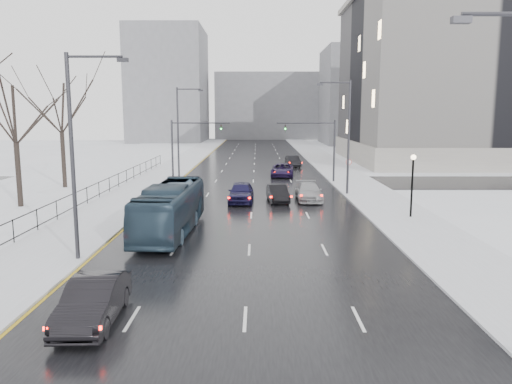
{
  "coord_description": "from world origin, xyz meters",
  "views": [
    {
      "loc": [
        0.43,
        -3.68,
        7.23
      ],
      "look_at": [
        0.35,
        26.06,
        2.5
      ],
      "focal_mm": 35.0,
      "sensor_mm": 36.0,
      "label": 1
    }
  ],
  "objects_px": {
    "tree_park_e": "(65,188)",
    "streetlight_l_near": "(77,147)",
    "mast_signal_left": "(182,143)",
    "no_uturn_sign": "(349,165)",
    "mast_signal_right": "(324,143)",
    "sedan_right_near": "(278,194)",
    "sedan_right_far": "(309,192)",
    "streetlight_l_far": "(180,128)",
    "sedan_center_near": "(241,192)",
    "sedan_right_distant": "(293,161)",
    "bus": "(170,209)",
    "lamppost_r_mid": "(413,177)",
    "tree_park_d": "(21,208)",
    "sedan_right_cross": "(282,170)",
    "sedan_left_near": "(93,301)",
    "streetlight_r_mid": "(346,132)"
  },
  "relations": [
    {
      "from": "sedan_center_near",
      "to": "bus",
      "type": "bearing_deg",
      "value": -108.67
    },
    {
      "from": "sedan_right_far",
      "to": "streetlight_l_near",
      "type": "bearing_deg",
      "value": -127.44
    },
    {
      "from": "sedan_right_far",
      "to": "lamppost_r_mid",
      "type": "bearing_deg",
      "value": -48.85
    },
    {
      "from": "sedan_right_far",
      "to": "sedan_right_distant",
      "type": "xyz_separation_m",
      "value": [
        0.55,
        26.22,
        0.0
      ]
    },
    {
      "from": "mast_signal_right",
      "to": "sedan_right_distant",
      "type": "distance_m",
      "value": 15.83
    },
    {
      "from": "streetlight_l_near",
      "to": "lamppost_r_mid",
      "type": "height_order",
      "value": "streetlight_l_near"
    },
    {
      "from": "mast_signal_left",
      "to": "sedan_right_far",
      "type": "height_order",
      "value": "mast_signal_left"
    },
    {
      "from": "sedan_left_near",
      "to": "streetlight_l_near",
      "type": "bearing_deg",
      "value": 109.94
    },
    {
      "from": "tree_park_d",
      "to": "sedan_right_distant",
      "type": "relative_size",
      "value": 2.81
    },
    {
      "from": "no_uturn_sign",
      "to": "sedan_right_distant",
      "type": "height_order",
      "value": "no_uturn_sign"
    },
    {
      "from": "mast_signal_right",
      "to": "sedan_right_far",
      "type": "height_order",
      "value": "mast_signal_right"
    },
    {
      "from": "streetlight_r_mid",
      "to": "sedan_center_near",
      "type": "bearing_deg",
      "value": -157.42
    },
    {
      "from": "sedan_left_near",
      "to": "sedan_right_far",
      "type": "bearing_deg",
      "value": 65.96
    },
    {
      "from": "tree_park_e",
      "to": "sedan_left_near",
      "type": "distance_m",
      "value": 33.89
    },
    {
      "from": "streetlight_l_near",
      "to": "tree_park_e",
      "type": "bearing_deg",
      "value": 112.69
    },
    {
      "from": "lamppost_r_mid",
      "to": "tree_park_e",
      "type": "bearing_deg",
      "value": 154.38
    },
    {
      "from": "mast_signal_right",
      "to": "sedan_right_near",
      "type": "height_order",
      "value": "mast_signal_right"
    },
    {
      "from": "streetlight_l_near",
      "to": "sedan_right_near",
      "type": "relative_size",
      "value": 2.38
    },
    {
      "from": "tree_park_d",
      "to": "sedan_right_near",
      "type": "height_order",
      "value": "tree_park_d"
    },
    {
      "from": "mast_signal_right",
      "to": "sedan_right_far",
      "type": "xyz_separation_m",
      "value": [
        -2.65,
        -10.9,
        -3.34
      ]
    },
    {
      "from": "streetlight_l_near",
      "to": "streetlight_l_far",
      "type": "xyz_separation_m",
      "value": [
        0.0,
        32.0,
        0.0
      ]
    },
    {
      "from": "mast_signal_right",
      "to": "tree_park_d",
      "type": "bearing_deg",
      "value": -150.88
    },
    {
      "from": "sedan_left_near",
      "to": "bus",
      "type": "distance_m",
      "value": 13.05
    },
    {
      "from": "sedan_left_near",
      "to": "sedan_right_cross",
      "type": "relative_size",
      "value": 0.89
    },
    {
      "from": "streetlight_l_far",
      "to": "sedan_center_near",
      "type": "height_order",
      "value": "streetlight_l_far"
    },
    {
      "from": "tree_park_d",
      "to": "sedan_right_cross",
      "type": "xyz_separation_m",
      "value": [
        21.08,
        18.86,
        0.78
      ]
    },
    {
      "from": "streetlight_r_mid",
      "to": "mast_signal_left",
      "type": "height_order",
      "value": "streetlight_r_mid"
    },
    {
      "from": "mast_signal_left",
      "to": "bus",
      "type": "xyz_separation_m",
      "value": [
        2.53,
        -22.28,
        -2.58
      ]
    },
    {
      "from": "mast_signal_left",
      "to": "sedan_left_near",
      "type": "height_order",
      "value": "mast_signal_left"
    },
    {
      "from": "tree_park_e",
      "to": "mast_signal_right",
      "type": "height_order",
      "value": "tree_park_e"
    },
    {
      "from": "streetlight_l_near",
      "to": "mast_signal_left",
      "type": "xyz_separation_m",
      "value": [
        0.84,
        28.0,
        -1.51
      ]
    },
    {
      "from": "streetlight_l_far",
      "to": "sedan_right_cross",
      "type": "distance_m",
      "value": 12.45
    },
    {
      "from": "sedan_right_near",
      "to": "sedan_right_distant",
      "type": "xyz_separation_m",
      "value": [
        3.14,
        26.94,
        0.04
      ]
    },
    {
      "from": "streetlight_l_far",
      "to": "tree_park_e",
      "type": "bearing_deg",
      "value": -141.43
    },
    {
      "from": "tree_park_e",
      "to": "streetlight_l_near",
      "type": "distance_m",
      "value": 26.61
    },
    {
      "from": "tree_park_e",
      "to": "sedan_right_far",
      "type": "xyz_separation_m",
      "value": [
        22.88,
        -6.9,
        0.77
      ]
    },
    {
      "from": "sedan_center_near",
      "to": "lamppost_r_mid",
      "type": "bearing_deg",
      "value": -25.94
    },
    {
      "from": "streetlight_l_near",
      "to": "no_uturn_sign",
      "type": "xyz_separation_m",
      "value": [
        17.37,
        24.0,
        -3.32
      ]
    },
    {
      "from": "sedan_right_near",
      "to": "streetlight_l_near",
      "type": "bearing_deg",
      "value": -127.9
    },
    {
      "from": "tree_park_e",
      "to": "sedan_right_distant",
      "type": "bearing_deg",
      "value": 39.52
    },
    {
      "from": "mast_signal_right",
      "to": "sedan_right_distant",
      "type": "height_order",
      "value": "mast_signal_right"
    },
    {
      "from": "no_uturn_sign",
      "to": "tree_park_e",
      "type": "bearing_deg",
      "value": 180.0
    },
    {
      "from": "tree_park_e",
      "to": "streetlight_r_mid",
      "type": "height_order",
      "value": "streetlight_r_mid"
    },
    {
      "from": "mast_signal_left",
      "to": "no_uturn_sign",
      "type": "xyz_separation_m",
      "value": [
        16.53,
        -4.0,
        -1.81
      ]
    },
    {
      "from": "lamppost_r_mid",
      "to": "sedan_right_far",
      "type": "distance_m",
      "value": 9.75
    },
    {
      "from": "streetlight_l_near",
      "to": "bus",
      "type": "bearing_deg",
      "value": 59.51
    },
    {
      "from": "lamppost_r_mid",
      "to": "mast_signal_right",
      "type": "height_order",
      "value": "mast_signal_right"
    },
    {
      "from": "tree_park_e",
      "to": "sedan_right_far",
      "type": "height_order",
      "value": "tree_park_e"
    },
    {
      "from": "tree_park_e",
      "to": "streetlight_l_far",
      "type": "height_order",
      "value": "streetlight_l_far"
    },
    {
      "from": "streetlight_l_far",
      "to": "mast_signal_left",
      "type": "xyz_separation_m",
      "value": [
        0.84,
        -4.0,
        -1.51
      ]
    }
  ]
}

